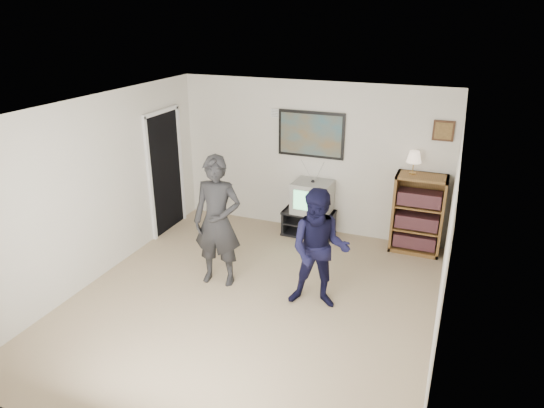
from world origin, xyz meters
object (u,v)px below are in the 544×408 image
Objects in this scene: media_stand at (309,223)px; person_short at (319,250)px; bookshelf at (418,214)px; person_tall at (217,222)px; crt_television at (312,197)px.

media_stand is 0.54× the size of person_short.
bookshelf reaches higher than media_stand.
person_short is at bearing -9.97° from person_tall.
media_stand is 2.13m from person_tall.
person_tall reaches higher than bookshelf.
media_stand is 0.47× the size of person_tall.
person_tall is at bearing -109.30° from media_stand.
bookshelf reaches higher than crt_television.
person_short is at bearing -116.18° from bookshelf.
bookshelf is (1.67, 0.05, -0.06)m from crt_television.
bookshelf is at bearing 3.60° from crt_television.
person_tall is (-0.69, -1.89, 0.69)m from media_stand.
crt_television is 0.39× the size of person_short.
crt_television is at bearing 0.85° from media_stand.
crt_television is at bearing 61.19° from person_tall.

